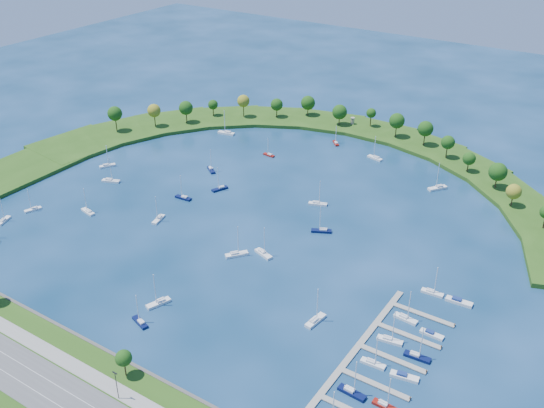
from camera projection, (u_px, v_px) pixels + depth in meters
The scene contains 37 objects.
ground at pixel (257, 213), 281.36m from camera, with size 700.00×700.00×0.00m, color #072942.
south_shoreline at pixel (30, 376), 190.65m from camera, with size 420.00×43.10×11.60m.
breakwater at pixel (237, 152), 338.91m from camera, with size 286.74×247.64×2.00m.
breakwater_trees at pixel (324, 124), 348.46m from camera, with size 240.43×94.58×14.86m.
harbor_tower at pixel (353, 121), 371.48m from camera, with size 2.60×2.60×4.11m.
dock_system at pixel (371, 366), 195.43m from camera, with size 24.28×82.00×1.60m.
moored_boat_0 at pixel (438, 187), 301.75m from camera, with size 7.86×9.39×14.19m.
moored_boat_1 at pixel (183, 197), 293.08m from camera, with size 8.38×2.89×12.12m.
moored_boat_2 at pixel (220, 188), 301.22m from camera, with size 5.32×8.48×12.09m.
moored_boat_3 at pixel (88, 211), 281.29m from camera, with size 8.55×3.93×12.13m.
moored_boat_4 at pixel (4, 220), 274.32m from camera, with size 4.79×8.12×11.53m.
moored_boat_5 at pixel (159, 302), 222.72m from camera, with size 5.50×9.37×13.31m.
moored_boat_6 at pixel (107, 165), 324.27m from camera, with size 6.09×8.14×11.93m.
moored_boat_7 at pixel (140, 321), 213.46m from camera, with size 8.23×4.60×11.67m.
moored_boat_8 at pixel (318, 203), 287.83m from camera, with size 8.84×5.33×12.58m.
moored_boat_9 at pixel (263, 253), 250.91m from camera, with size 9.27×5.23×13.14m.
moored_boat_10 at pixel (226, 133), 363.34m from camera, with size 10.31×4.54×14.66m.
moored_boat_11 at pixel (236, 254), 250.41m from camera, with size 7.70×8.92×13.61m.
moored_boat_13 at pixel (33, 209), 283.25m from camera, with size 4.68×7.73×11.00m.
moored_boat_14 at pixel (322, 230), 266.58m from camera, with size 8.89×6.13×12.83m.
moored_boat_15 at pixel (211, 169), 319.92m from camera, with size 8.03×6.84×12.20m.
moored_boat_16 at pixel (336, 143), 350.63m from camera, with size 6.40×6.72×10.66m.
moored_boat_17 at pixel (158, 219), 275.32m from camera, with size 4.31×8.66×12.27m.
moored_boat_18 at pixel (269, 154), 336.43m from camera, with size 7.01×2.62×10.06m.
moored_boat_19 at pixel (375, 157), 332.70m from camera, with size 9.09×4.48×12.87m.
moored_boat_20 at pixel (111, 180), 308.64m from camera, with size 9.27×5.74×13.21m.
moored_boat_21 at pixel (315, 320), 214.07m from camera, with size 3.75×9.48×13.56m.
docked_boat_2 at pixel (352, 392), 184.97m from camera, with size 9.04×3.07×13.08m.
docked_boat_3 at pixel (385, 405), 180.41m from camera, with size 7.98×2.52×11.62m.
docked_boat_4 at pixel (373, 363), 195.79m from camera, with size 8.17×2.67×11.85m.
docked_boat_5 at pixel (404, 376), 190.92m from camera, with size 9.13×3.96×1.80m.
docked_boat_6 at pixel (390, 339), 205.30m from camera, with size 8.83×3.73×12.57m.
docked_boat_7 at pixel (417, 356), 198.44m from camera, with size 8.75×3.00×12.64m.
docked_boat_8 at pixel (406, 318), 215.11m from camera, with size 8.65×3.08×12.46m.
docked_boat_9 at pixel (432, 334), 208.17m from camera, with size 8.13×2.48×1.65m.
docked_boat_10 at pixel (432, 292), 228.14m from camera, with size 8.25×2.69×11.97m.
docked_boat_11 at pixel (459, 301), 223.53m from camera, with size 9.68×3.21×1.95m.
Camera 1 is at (139.85, -201.11, 138.66)m, focal length 41.14 mm.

